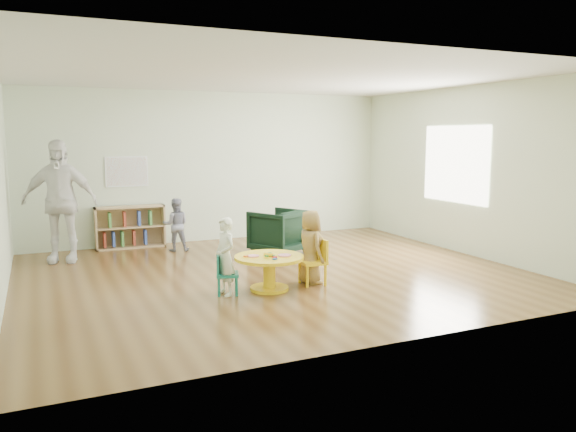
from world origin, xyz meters
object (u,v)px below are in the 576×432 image
object	(u,v)px
activity_table	(269,266)
kid_chair_left	(224,273)
bookshelf	(129,227)
kid_chair_right	(316,260)
adult_caretaker	(59,201)
child_right	(310,247)
toddler	(176,225)
armchair	(279,231)
child_left	(225,257)

from	to	relation	value
activity_table	kid_chair_left	world-z (taller)	kid_chair_left
kid_chair_left	bookshelf	bearing A→B (deg)	-152.65
kid_chair_right	adult_caretaker	xyz separation A→B (m)	(-3.05, 2.87, 0.64)
child_right	adult_caretaker	world-z (taller)	adult_caretaker
adult_caretaker	toddler	bearing A→B (deg)	18.81
kid_chair_left	armchair	bearing A→B (deg)	158.74
child_right	toddler	size ratio (longest dim) A/B	1.09
bookshelf	child_right	bearing A→B (deg)	-62.42
activity_table	armchair	bearing A→B (deg)	63.55
activity_table	child_right	xyz separation A→B (m)	(0.63, 0.08, 0.19)
activity_table	toddler	xyz separation A→B (m)	(-0.53, 2.97, 0.15)
activity_table	adult_caretaker	world-z (taller)	adult_caretaker
kid_chair_left	child_left	xyz separation A→B (m)	(0.00, -0.03, 0.22)
bookshelf	child_left	world-z (taller)	child_left
bookshelf	child_left	distance (m)	3.66
bookshelf	kid_chair_left	bearing A→B (deg)	-80.05
armchair	child_left	world-z (taller)	child_left
armchair	toddler	world-z (taller)	toddler
kid_chair_left	child_left	size ratio (longest dim) A/B	0.52
armchair	adult_caretaker	world-z (taller)	adult_caretaker
armchair	toddler	size ratio (longest dim) A/B	0.89
child_left	adult_caretaker	distance (m)	3.42
child_left	toddler	distance (m)	2.96
toddler	child_left	bearing A→B (deg)	102.04
armchair	child_right	world-z (taller)	child_right
kid_chair_left	child_right	size ratio (longest dim) A/B	0.51
armchair	activity_table	bearing A→B (deg)	36.83
activity_table	child_right	distance (m)	0.66
kid_chair_right	child_left	distance (m)	1.28
kid_chair_right	armchair	distance (m)	2.08
armchair	child_right	size ratio (longest dim) A/B	0.82
activity_table	kid_chair_right	size ratio (longest dim) A/B	1.47
activity_table	armchair	size ratio (longest dim) A/B	1.09
child_left	kid_chair_right	bearing A→B (deg)	77.92
bookshelf	kid_chair_right	bearing A→B (deg)	-62.21
armchair	child_right	bearing A→B (deg)	51.99
adult_caretaker	child_left	bearing A→B (deg)	-41.98
toddler	adult_caretaker	distance (m)	1.91
kid_chair_right	child_left	world-z (taller)	child_left
bookshelf	armchair	size ratio (longest dim) A/B	1.46
child_left	toddler	world-z (taller)	child_left
armchair	child_left	size ratio (longest dim) A/B	0.84
armchair	toddler	distance (m)	1.80
kid_chair_left	armchair	world-z (taller)	armchair
toddler	armchair	bearing A→B (deg)	162.92
kid_chair_right	bookshelf	world-z (taller)	bookshelf
kid_chair_left	adult_caretaker	world-z (taller)	adult_caretaker
activity_table	kid_chair_left	bearing A→B (deg)	175.98
bookshelf	child_left	bearing A→B (deg)	-80.07
child_right	toddler	bearing A→B (deg)	19.25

